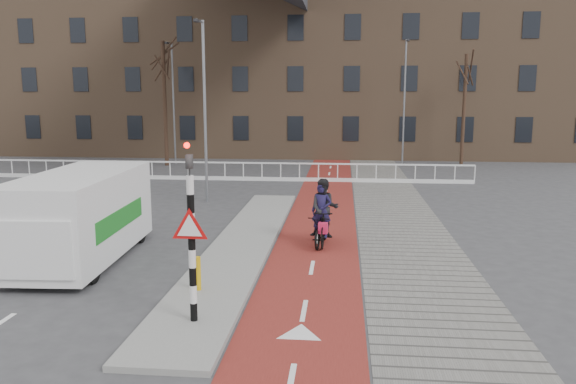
{
  "coord_description": "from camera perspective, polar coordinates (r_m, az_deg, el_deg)",
  "views": [
    {
      "loc": [
        2.26,
        -12.21,
        4.49
      ],
      "look_at": [
        0.57,
        5.0,
        1.5
      ],
      "focal_mm": 35.0,
      "sensor_mm": 36.0,
      "label": 1
    }
  ],
  "objects": [
    {
      "name": "tree_mid",
      "position": [
        36.98,
        -12.41,
        8.7
      ],
      "size": [
        0.26,
        0.26,
        7.84
      ],
      "primitive_type": "cylinder",
      "color": "black",
      "rests_on": "ground"
    },
    {
      "name": "bike_lane",
      "position": [
        22.67,
        3.58,
        -1.62
      ],
      "size": [
        2.5,
        60.0,
        0.01
      ],
      "primitive_type": "cube",
      "color": "maroon",
      "rests_on": "ground"
    },
    {
      "name": "curb_island",
      "position": [
        17.06,
        -4.6,
        -5.27
      ],
      "size": [
        1.8,
        16.0,
        0.12
      ],
      "primitive_type": "cube",
      "color": "gray",
      "rests_on": "ground"
    },
    {
      "name": "streetlight_left",
      "position": [
        37.66,
        -11.54,
        8.74
      ],
      "size": [
        0.12,
        0.12,
        7.84
      ],
      "primitive_type": "cylinder",
      "color": "slate",
      "rests_on": "ground"
    },
    {
      "name": "townhouse_row",
      "position": [
        44.65,
        -1.21,
        14.08
      ],
      "size": [
        46.0,
        10.0,
        15.9
      ],
      "color": "#7F6047",
      "rests_on": "ground"
    },
    {
      "name": "ground",
      "position": [
        13.21,
        -4.66,
        -10.1
      ],
      "size": [
        120.0,
        120.0,
        0.0
      ],
      "primitive_type": "plane",
      "color": "#38383A",
      "rests_on": "ground"
    },
    {
      "name": "sidewalk",
      "position": [
        22.75,
        10.64,
        -1.73
      ],
      "size": [
        3.0,
        60.0,
        0.01
      ],
      "primitive_type": "cube",
      "color": "slate",
      "rests_on": "ground"
    },
    {
      "name": "streetlight_right",
      "position": [
        37.31,
        11.72,
        8.83
      ],
      "size": [
        0.12,
        0.12,
        7.97
      ],
      "primitive_type": "cylinder",
      "color": "slate",
      "rests_on": "ground"
    },
    {
      "name": "traffic_signal",
      "position": [
        10.87,
        -9.82,
        -3.63
      ],
      "size": [
        0.8,
        0.8,
        3.68
      ],
      "color": "black",
      "rests_on": "curb_island"
    },
    {
      "name": "railing",
      "position": [
        30.39,
        -8.27,
        1.79
      ],
      "size": [
        28.0,
        0.1,
        0.99
      ],
      "color": "silver",
      "rests_on": "ground"
    },
    {
      "name": "van",
      "position": [
        16.3,
        -20.31,
        -2.2
      ],
      "size": [
        2.54,
        5.72,
        2.41
      ],
      "rotation": [
        0.0,
        0.0,
        0.05
      ],
      "color": "silver",
      "rests_on": "ground"
    },
    {
      "name": "bollard",
      "position": [
        12.99,
        -9.1,
        -8.17
      ],
      "size": [
        0.12,
        0.12,
        0.78
      ],
      "primitive_type": "cylinder",
      "color": "#D2A00B",
      "rests_on": "curb_island"
    },
    {
      "name": "cyclist_near",
      "position": [
        16.95,
        3.41,
        -3.34
      ],
      "size": [
        0.85,
        1.87,
        1.89
      ],
      "rotation": [
        0.0,
        0.0,
        -0.13
      ],
      "color": "black",
      "rests_on": "bike_lane"
    },
    {
      "name": "streetlight_near",
      "position": [
        23.8,
        -8.43,
        7.91
      ],
      "size": [
        0.12,
        0.12,
        7.49
      ],
      "primitive_type": "cylinder",
      "color": "slate",
      "rests_on": "ground"
    },
    {
      "name": "tree_right",
      "position": [
        38.23,
        17.44,
        7.93
      ],
      "size": [
        0.23,
        0.23,
        7.07
      ],
      "primitive_type": "cylinder",
      "color": "black",
      "rests_on": "ground"
    },
    {
      "name": "cyclist_far",
      "position": [
        16.96,
        3.71,
        -2.63
      ],
      "size": [
        0.89,
        1.91,
        2.02
      ],
      "rotation": [
        0.0,
        0.0,
        -0.05
      ],
      "color": "black",
      "rests_on": "bike_lane"
    }
  ]
}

